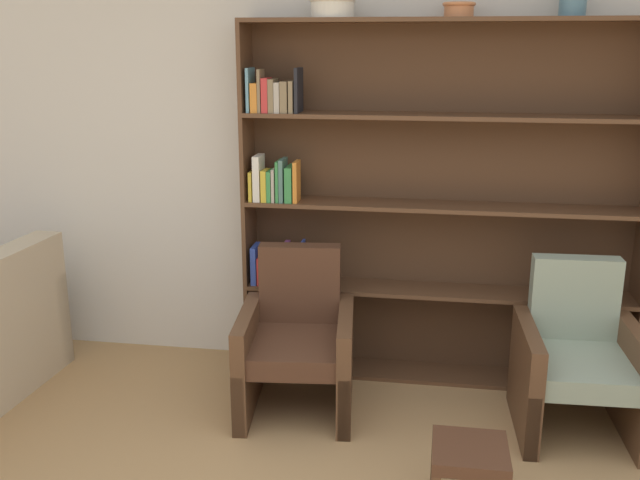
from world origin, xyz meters
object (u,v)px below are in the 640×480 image
object	(u,v)px
bookshelf	(412,210)
bowl_sage	(333,6)
armchair_cushioned	(578,361)
bowl_copper	(459,9)
armchair_leather	(297,343)
footstool	(470,461)

from	to	relation	value
bookshelf	bowl_sage	world-z (taller)	bowl_sage
bowl_sage	armchair_cushioned	world-z (taller)	bowl_sage
armchair_cushioned	bowl_copper	bearing A→B (deg)	-37.36
bookshelf	armchair_cushioned	size ratio (longest dim) A/B	2.61
bookshelf	armchair_leather	xyz separation A→B (m)	(-0.62, -0.54, -0.68)
bowl_copper	bookshelf	bearing A→B (deg)	171.76
bookshelf	footstool	world-z (taller)	bookshelf
bookshelf	bowl_sage	xyz separation A→B (m)	(-0.49, -0.03, 1.19)
bookshelf	armchair_leather	world-z (taller)	bookshelf
bowl_copper	armchair_leather	bearing A→B (deg)	-148.60
bowl_sage	armchair_leather	size ratio (longest dim) A/B	0.30
bowl_sage	bowl_copper	world-z (taller)	bowl_sage
bowl_copper	armchair_leather	size ratio (longest dim) A/B	0.20
bookshelf	bowl_copper	size ratio (longest dim) A/B	12.88
armchair_cushioned	footstool	size ratio (longest dim) A/B	2.52
armchair_cushioned	bookshelf	bearing A→B (deg)	-31.91
bowl_sage	armchair_cushioned	distance (m)	2.41
bookshelf	armchair_leather	bearing A→B (deg)	-138.52
bowl_copper	footstool	world-z (taller)	bowl_copper
armchair_leather	bookshelf	bearing A→B (deg)	-144.23
armchair_cushioned	footstool	distance (m)	1.10
armchair_leather	armchair_cushioned	distance (m)	1.56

